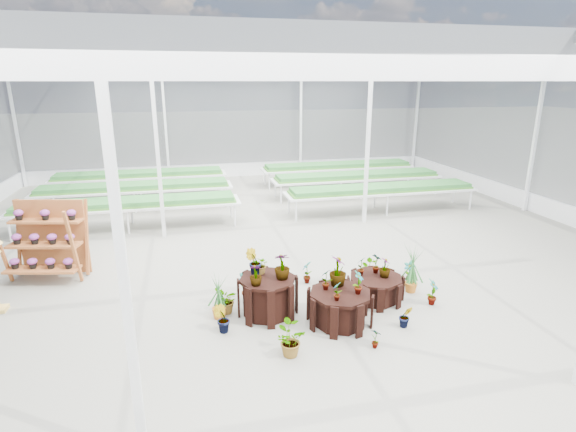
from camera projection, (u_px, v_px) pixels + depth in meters
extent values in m
plane|color=gray|center=(304.00, 286.00, 9.57)|extent=(24.00, 24.00, 0.00)
cylinder|color=black|center=(268.00, 296.00, 8.33)|extent=(1.17, 1.17, 0.74)
cylinder|color=black|center=(340.00, 307.00, 8.05)|extent=(1.43, 1.43, 0.61)
cylinder|color=black|center=(375.00, 288.00, 8.94)|extent=(1.31, 1.31, 0.49)
imported|color=#2A652D|center=(254.00, 262.00, 8.29)|extent=(0.31, 0.26, 0.51)
imported|color=#2A652D|center=(282.00, 266.00, 8.13)|extent=(0.31, 0.31, 0.50)
imported|color=#2A652D|center=(261.00, 265.00, 8.37)|extent=(0.41, 0.40, 0.34)
imported|color=#2A652D|center=(256.00, 275.00, 7.88)|extent=(0.26, 0.26, 0.39)
imported|color=#2A652D|center=(326.00, 279.00, 8.02)|extent=(0.26, 0.24, 0.41)
imported|color=#2A652D|center=(358.00, 283.00, 7.84)|extent=(0.26, 0.28, 0.44)
imported|color=#2A652D|center=(338.00, 271.00, 8.16)|extent=(0.36, 0.36, 0.58)
imported|color=#2A652D|center=(337.00, 291.00, 7.63)|extent=(0.21, 0.22, 0.35)
imported|color=#2A652D|center=(361.00, 266.00, 8.90)|extent=(0.25, 0.23, 0.40)
imported|color=#2A652D|center=(385.00, 267.00, 8.81)|extent=(0.25, 0.25, 0.40)
imported|color=#2A652D|center=(376.00, 263.00, 8.99)|extent=(0.23, 0.27, 0.42)
imported|color=#2A652D|center=(222.00, 319.00, 7.77)|extent=(0.33, 0.29, 0.50)
imported|color=#2A652D|center=(226.00, 301.00, 8.39)|extent=(0.44, 0.50, 0.52)
imported|color=#2A652D|center=(289.00, 340.00, 7.09)|extent=(0.63, 0.64, 0.54)
imported|color=#2A652D|center=(376.00, 338.00, 7.32)|extent=(0.21, 0.23, 0.36)
imported|color=#2A652D|center=(406.00, 316.00, 7.94)|extent=(0.27, 0.23, 0.42)
imported|color=#2A652D|center=(433.00, 292.00, 8.71)|extent=(0.33, 0.35, 0.55)
imported|color=#2A652D|center=(409.00, 272.00, 9.68)|extent=(0.31, 0.31, 0.49)
imported|color=#2A652D|center=(368.00, 274.00, 9.47)|extent=(0.58, 0.63, 0.57)
imported|color=#2A652D|center=(307.00, 272.00, 9.67)|extent=(0.28, 0.32, 0.51)
imported|color=#2A652D|center=(246.00, 286.00, 8.92)|extent=(0.38, 0.37, 0.60)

